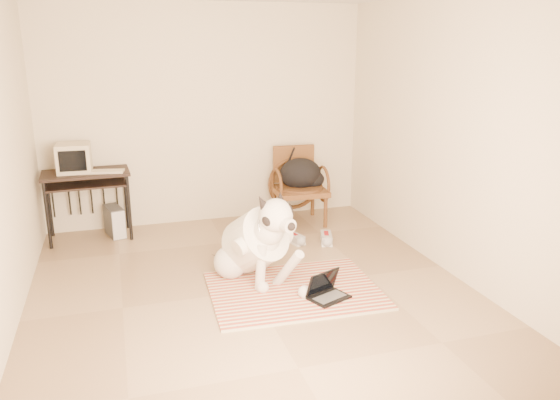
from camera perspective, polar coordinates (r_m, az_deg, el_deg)
name	(u,v)px	position (r m, az deg, el deg)	size (l,w,h in m)	color
floor	(253,291)	(5.17, -2.87, -9.44)	(4.50, 4.50, 0.00)	#917759
wall_back	(207,116)	(6.92, -7.69, 8.73)	(4.50, 4.50, 0.00)	beige
wall_front	(363,231)	(2.68, 8.69, -3.26)	(4.50, 4.50, 0.00)	beige
wall_right	(451,137)	(5.56, 17.44, 6.32)	(4.50, 4.50, 0.00)	beige
rug	(294,290)	(5.15, 1.51, -9.41)	(1.60, 1.25, 0.02)	#B93726
dog	(256,243)	(5.23, -2.56, -4.52)	(0.77, 1.21, 0.98)	silver
laptop	(326,291)	(4.99, 4.87, -9.46)	(0.42, 0.36, 0.24)	black
computer_desk	(86,182)	(6.65, -19.58, 1.82)	(0.98, 0.58, 0.80)	black
crt_monitor	(74,158)	(6.64, -20.73, 4.13)	(0.38, 0.36, 0.33)	#BDB194
desk_keyboard	(105,171)	(6.52, -17.81, 2.86)	(0.41, 0.15, 0.03)	#BDB194
pc_tower	(115,221)	(6.79, -16.89, -2.15)	(0.25, 0.41, 0.36)	#464648
rattan_chair	(298,185)	(6.93, 1.94, 1.54)	(0.65, 0.63, 0.95)	brown
backpack	(302,175)	(6.90, 2.35, 2.67)	(0.57, 0.44, 0.39)	black
sneaker_left	(294,238)	(6.32, 1.48, -4.04)	(0.20, 0.32, 0.10)	silver
sneaker_right	(326,238)	(6.34, 4.86, -4.03)	(0.21, 0.33, 0.11)	silver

